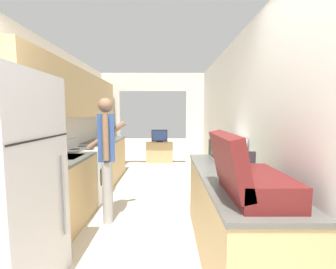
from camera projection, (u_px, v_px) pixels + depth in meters
wall_left at (55, 112)px, 3.30m from camera, size 0.38×7.16×2.50m
wall_right at (242, 131)px, 2.86m from camera, size 0.06×7.16×2.50m
wall_far_with_doorway at (152, 114)px, 5.83m from camera, size 3.02×0.06×2.50m
counter_left at (89, 171)px, 4.01m from camera, size 0.62×3.62×0.90m
counter_right at (229, 217)px, 2.23m from camera, size 0.62×2.00×0.90m
range_oven at (86, 173)px, 3.84m from camera, size 0.66×0.77×1.04m
person at (106, 156)px, 3.03m from camera, size 0.54×0.42×1.68m
suitcase at (246, 176)px, 1.57m from camera, size 0.48×0.65×0.45m
microwave at (225, 149)px, 2.79m from camera, size 0.36×0.48×0.28m
book_stack at (231, 167)px, 2.23m from camera, size 0.26×0.32×0.10m
tv_cabinet at (159, 152)px, 6.79m from camera, size 0.79×0.42×0.62m
television at (159, 136)px, 6.71m from camera, size 0.47×0.16×0.37m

